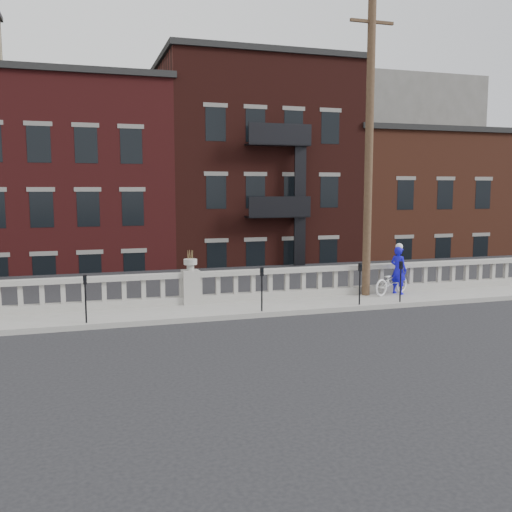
# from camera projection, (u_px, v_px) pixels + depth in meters

# --- Properties ---
(ground) EXTENTS (120.00, 120.00, 0.00)m
(ground) POSITION_uv_depth(u_px,v_px,m) (219.00, 338.00, 14.97)
(ground) COLOR black
(ground) RESTS_ON ground
(sidewalk) EXTENTS (32.00, 2.20, 0.15)m
(sidewalk) POSITION_uv_depth(u_px,v_px,m) (197.00, 312.00, 17.80)
(sidewalk) COLOR gray
(sidewalk) RESTS_ON ground
(balustrade) EXTENTS (28.00, 0.34, 1.03)m
(balustrade) POSITION_uv_depth(u_px,v_px,m) (191.00, 289.00, 18.64)
(balustrade) COLOR gray
(balustrade) RESTS_ON sidewalk
(planter_pedestal) EXTENTS (0.55, 0.55, 1.76)m
(planter_pedestal) POSITION_uv_depth(u_px,v_px,m) (191.00, 283.00, 18.61)
(planter_pedestal) COLOR gray
(planter_pedestal) RESTS_ON sidewalk
(lower_level) EXTENTS (80.00, 44.00, 20.80)m
(lower_level) POSITION_uv_depth(u_px,v_px,m) (144.00, 208.00, 36.67)
(lower_level) COLOR #605E59
(lower_level) RESTS_ON ground
(utility_pole) EXTENTS (1.60, 0.28, 10.00)m
(utility_pole) POSITION_uv_depth(u_px,v_px,m) (369.00, 149.00, 19.58)
(utility_pole) COLOR #422D1E
(utility_pole) RESTS_ON sidewalk
(parking_meter_a) EXTENTS (0.10, 0.09, 1.36)m
(parking_meter_a) POSITION_uv_depth(u_px,v_px,m) (85.00, 293.00, 15.91)
(parking_meter_a) COLOR black
(parking_meter_a) RESTS_ON sidewalk
(parking_meter_b) EXTENTS (0.10, 0.09, 1.36)m
(parking_meter_b) POSITION_uv_depth(u_px,v_px,m) (262.00, 284.00, 17.43)
(parking_meter_b) COLOR black
(parking_meter_b) RESTS_ON sidewalk
(parking_meter_c) EXTENTS (0.10, 0.09, 1.36)m
(parking_meter_c) POSITION_uv_depth(u_px,v_px,m) (360.00, 279.00, 18.41)
(parking_meter_c) COLOR black
(parking_meter_c) RESTS_ON sidewalk
(parking_meter_d) EXTENTS (0.10, 0.09, 1.36)m
(parking_meter_d) POSITION_uv_depth(u_px,v_px,m) (401.00, 277.00, 18.85)
(parking_meter_d) COLOR black
(parking_meter_d) RESTS_ON sidewalk
(bicycle) EXTENTS (1.89, 1.29, 0.94)m
(bicycle) POSITION_uv_depth(u_px,v_px,m) (391.00, 281.00, 20.27)
(bicycle) COLOR silver
(bicycle) RESTS_ON sidewalk
(cyclist) EXTENTS (0.63, 0.74, 1.71)m
(cyclist) POSITION_uv_depth(u_px,v_px,m) (398.00, 270.00, 20.29)
(cyclist) COLOR #130DD1
(cyclist) RESTS_ON sidewalk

